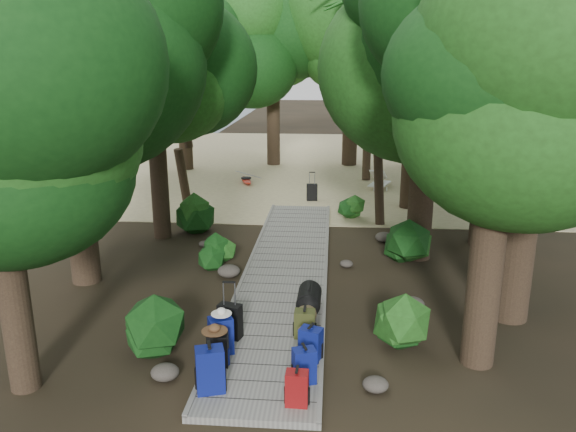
# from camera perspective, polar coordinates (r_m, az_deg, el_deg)

# --- Properties ---
(ground) EXTENTS (120.00, 120.00, 0.00)m
(ground) POSITION_cam_1_polar(r_m,az_deg,el_deg) (12.89, -0.54, -7.41)
(ground) COLOR black
(ground) RESTS_ON ground
(sand_beach) EXTENTS (40.00, 22.00, 0.02)m
(sand_beach) POSITION_cam_1_polar(r_m,az_deg,el_deg) (28.28, 2.40, 5.42)
(sand_beach) COLOR #CBBD89
(sand_beach) RESTS_ON ground
(boardwalk) EXTENTS (2.00, 12.00, 0.12)m
(boardwalk) POSITION_cam_1_polar(r_m,az_deg,el_deg) (13.79, -0.16, -5.55)
(boardwalk) COLOR gray
(boardwalk) RESTS_ON ground
(backpack_left_a) EXTENTS (0.50, 0.41, 0.80)m
(backpack_left_a) POSITION_cam_1_polar(r_m,az_deg,el_deg) (8.94, -7.92, -15.01)
(backpack_left_a) COLOR navy
(backpack_left_a) RESTS_ON boardwalk
(backpack_left_b) EXTENTS (0.36, 0.27, 0.63)m
(backpack_left_b) POSITION_cam_1_polar(r_m,az_deg,el_deg) (9.63, -7.14, -13.17)
(backpack_left_b) COLOR black
(backpack_left_b) RESTS_ON boardwalk
(backpack_left_c) EXTENTS (0.48, 0.43, 0.74)m
(backpack_left_c) POSITION_cam_1_polar(r_m,az_deg,el_deg) (9.95, -6.84, -11.77)
(backpack_left_c) COLOR navy
(backpack_left_c) RESTS_ON boardwalk
(backpack_right_a) EXTENTS (0.34, 0.25, 0.60)m
(backpack_right_a) POSITION_cam_1_polar(r_m,az_deg,el_deg) (8.61, 0.91, -16.93)
(backpack_right_a) COLOR maroon
(backpack_right_a) RESTS_ON boardwalk
(backpack_right_b) EXTENTS (0.41, 0.35, 0.64)m
(backpack_right_b) POSITION_cam_1_polar(r_m,az_deg,el_deg) (9.11, 1.65, -14.80)
(backpack_right_b) COLOR navy
(backpack_right_b) RESTS_ON boardwalk
(backpack_right_c) EXTENTS (0.43, 0.37, 0.63)m
(backpack_right_c) POSITION_cam_1_polar(r_m,az_deg,el_deg) (9.74, 2.34, -12.68)
(backpack_right_c) COLOR navy
(backpack_right_c) RESTS_ON boardwalk
(backpack_right_d) EXTENTS (0.38, 0.28, 0.57)m
(backpack_right_d) POSITION_cam_1_polar(r_m,az_deg,el_deg) (10.45, 1.70, -10.74)
(backpack_right_d) COLOR #313A17
(backpack_right_d) RESTS_ON boardwalk
(duffel_right_khaki) EXTENTS (0.42, 0.58, 0.37)m
(duffel_right_khaki) POSITION_cam_1_polar(r_m,az_deg,el_deg) (10.75, 1.81, -10.56)
(duffel_right_khaki) COLOR brown
(duffel_right_khaki) RESTS_ON boardwalk
(duffel_right_black) EXTENTS (0.50, 0.77, 0.48)m
(duffel_right_black) POSITION_cam_1_polar(r_m,az_deg,el_deg) (11.54, 2.16, -8.35)
(duffel_right_black) COLOR black
(duffel_right_black) RESTS_ON boardwalk
(suitcase_on_boardwalk) EXTENTS (0.47, 0.34, 0.65)m
(suitcase_on_boardwalk) POSITION_cam_1_polar(r_m,az_deg,el_deg) (10.47, -5.91, -10.56)
(suitcase_on_boardwalk) COLOR black
(suitcase_on_boardwalk) RESTS_ON boardwalk
(lone_suitcase_on_sand) EXTENTS (0.41, 0.26, 0.61)m
(lone_suitcase_on_sand) POSITION_cam_1_polar(r_m,az_deg,el_deg) (20.62, 2.45, 2.43)
(lone_suitcase_on_sand) COLOR black
(lone_suitcase_on_sand) RESTS_ON sand_beach
(hat_brown) EXTENTS (0.43, 0.43, 0.13)m
(hat_brown) POSITION_cam_1_polar(r_m,az_deg,el_deg) (9.45, -7.48, -11.16)
(hat_brown) COLOR #51351E
(hat_brown) RESTS_ON backpack_left_b
(hat_white) EXTENTS (0.35, 0.35, 0.12)m
(hat_white) POSITION_cam_1_polar(r_m,az_deg,el_deg) (9.75, -6.80, -9.54)
(hat_white) COLOR silver
(hat_white) RESTS_ON backpack_left_c
(kayak) EXTENTS (1.60, 3.16, 0.31)m
(kayak) POSITION_cam_1_polar(r_m,az_deg,el_deg) (23.59, -4.27, 3.73)
(kayak) COLOR #AA1E0E
(kayak) RESTS_ON sand_beach
(sun_lounger) EXTENTS (1.25, 2.02, 0.62)m
(sun_lounger) POSITION_cam_1_polar(r_m,az_deg,el_deg) (22.84, 9.29, 3.56)
(sun_lounger) COLOR silver
(sun_lounger) RESTS_ON sand_beach
(tree_right_a) EXTENTS (4.79, 4.79, 7.99)m
(tree_right_a) POSITION_cam_1_polar(r_m,az_deg,el_deg) (9.31, 20.70, 8.13)
(tree_right_a) COLOR black
(tree_right_a) RESTS_ON ground
(tree_right_b) EXTENTS (5.74, 5.74, 10.26)m
(tree_right_b) POSITION_cam_1_polar(r_m,az_deg,el_deg) (11.31, 24.10, 14.74)
(tree_right_b) COLOR black
(tree_right_b) RESTS_ON ground
(tree_right_c) EXTENTS (5.30, 5.30, 9.18)m
(tree_right_c) POSITION_cam_1_polar(r_m,az_deg,el_deg) (14.37, 14.13, 13.37)
(tree_right_c) COLOR black
(tree_right_c) RESTS_ON ground
(tree_right_d) EXTENTS (6.78, 6.78, 12.42)m
(tree_right_d) POSITION_cam_1_polar(r_m,az_deg,el_deg) (16.04, 21.36, 18.82)
(tree_right_d) COLOR black
(tree_right_d) RESTS_ON ground
(tree_right_e) EXTENTS (4.53, 4.53, 8.15)m
(tree_right_e) POSITION_cam_1_polar(r_m,az_deg,el_deg) (19.55, 12.72, 12.46)
(tree_right_e) COLOR black
(tree_right_e) RESTS_ON ground
(tree_right_f) EXTENTS (5.36, 5.36, 9.57)m
(tree_right_f) POSITION_cam_1_polar(r_m,az_deg,el_deg) (21.92, 20.48, 14.05)
(tree_right_f) COLOR black
(tree_right_f) RESTS_ON ground
(tree_left_b) EXTENTS (5.28, 5.28, 9.51)m
(tree_left_b) POSITION_cam_1_polar(r_m,az_deg,el_deg) (13.22, -21.65, 13.31)
(tree_left_b) COLOR black
(tree_left_b) RESTS_ON ground
(tree_left_c) EXTENTS (4.13, 4.13, 7.19)m
(tree_left_c) POSITION_cam_1_polar(r_m,az_deg,el_deg) (16.22, -13.36, 10.11)
(tree_left_c) COLOR black
(tree_left_c) RESTS_ON ground
(tree_back_a) EXTENTS (5.23, 5.23, 9.05)m
(tree_back_a) POSITION_cam_1_polar(r_m,az_deg,el_deg) (27.40, -1.54, 14.60)
(tree_back_a) COLOR black
(tree_back_a) RESTS_ON ground
(tree_back_b) EXTENTS (5.79, 5.79, 10.34)m
(tree_back_b) POSITION_cam_1_polar(r_m,az_deg,el_deg) (27.42, 6.54, 15.86)
(tree_back_b) COLOR black
(tree_back_b) RESTS_ON ground
(tree_back_c) EXTENTS (5.23, 5.23, 9.42)m
(tree_back_c) POSITION_cam_1_polar(r_m,az_deg,el_deg) (27.38, 12.70, 14.62)
(tree_back_c) COLOR black
(tree_back_c) RESTS_ON ground
(tree_back_d) EXTENTS (5.36, 5.36, 8.94)m
(tree_back_d) POSITION_cam_1_polar(r_m,az_deg,el_deg) (26.59, -10.71, 14.19)
(tree_back_d) COLOR black
(tree_back_d) RESTS_ON ground
(palm_right_a) EXTENTS (3.98, 3.98, 6.78)m
(palm_right_a) POSITION_cam_1_polar(r_m,az_deg,el_deg) (17.55, 10.14, 10.02)
(palm_right_a) COLOR #134513
(palm_right_a) RESTS_ON ground
(palm_right_b) EXTENTS (4.71, 4.71, 9.09)m
(palm_right_b) POSITION_cam_1_polar(r_m,az_deg,el_deg) (23.10, 14.67, 13.96)
(palm_right_b) COLOR #134513
(palm_right_b) RESTS_ON ground
(palm_right_c) EXTENTS (4.87, 4.87, 7.75)m
(palm_right_c) POSITION_cam_1_polar(r_m,az_deg,el_deg) (24.19, 8.90, 12.73)
(palm_right_c) COLOR #134513
(palm_right_c) RESTS_ON ground
(palm_left_a) EXTENTS (4.15, 4.15, 6.61)m
(palm_left_a) POSITION_cam_1_polar(r_m,az_deg,el_deg) (19.02, -11.28, 10.12)
(palm_left_a) COLOR #134513
(palm_left_a) RESTS_ON ground
(rock_left_a) EXTENTS (0.47, 0.42, 0.26)m
(rock_left_a) POSITION_cam_1_polar(r_m,az_deg,el_deg) (9.71, -12.39, -15.24)
(rock_left_a) COLOR #4C473F
(rock_left_a) RESTS_ON ground
(rock_left_b) EXTENTS (0.37, 0.33, 0.20)m
(rock_left_b) POSITION_cam_1_polar(r_m,az_deg,el_deg) (11.50, -14.75, -10.40)
(rock_left_b) COLOR #4C473F
(rock_left_b) RESTS_ON ground
(rock_left_c) EXTENTS (0.54, 0.49, 0.30)m
(rock_left_c) POSITION_cam_1_polar(r_m,az_deg,el_deg) (13.58, -6.03, -5.58)
(rock_left_c) COLOR #4C473F
(rock_left_c) RESTS_ON ground
(rock_left_d) EXTENTS (0.31, 0.28, 0.17)m
(rock_left_d) POSITION_cam_1_polar(r_m,az_deg,el_deg) (15.81, -8.52, -2.82)
(rock_left_d) COLOR #4C473F
(rock_left_d) RESTS_ON ground
(rock_right_a) EXTENTS (0.42, 0.38, 0.23)m
(rock_right_a) POSITION_cam_1_polar(r_m,az_deg,el_deg) (9.33, 8.88, -16.55)
(rock_right_a) COLOR #4C473F
(rock_right_a) RESTS_ON ground
(rock_right_b) EXTENTS (0.52, 0.47, 0.29)m
(rock_right_b) POSITION_cam_1_polar(r_m,az_deg,el_deg) (12.08, 12.49, -8.71)
(rock_right_b) COLOR #4C473F
(rock_right_b) RESTS_ON ground
(rock_right_c) EXTENTS (0.33, 0.30, 0.18)m
(rock_right_c) POSITION_cam_1_polar(r_m,az_deg,el_deg) (14.21, 5.95, -4.84)
(rock_right_c) COLOR #4C473F
(rock_right_c) RESTS_ON ground
(rock_right_d) EXTENTS (0.52, 0.47, 0.28)m
(rock_right_d) POSITION_cam_1_polar(r_m,az_deg,el_deg) (16.26, 9.76, -2.13)
(rock_right_d) COLOR #4C473F
(rock_right_d) RESTS_ON ground
(shrub_left_a) EXTENTS (1.18, 1.18, 1.06)m
(shrub_left_a) POSITION_cam_1_polar(r_m,az_deg,el_deg) (10.27, -13.58, -10.96)
(shrub_left_a) COLOR #1C4514
(shrub_left_a) RESTS_ON ground
(shrub_left_b) EXTENTS (0.83, 0.83, 0.74)m
(shrub_left_b) POSITION_cam_1_polar(r_m,az_deg,el_deg) (14.13, -7.10, -3.79)
(shrub_left_b) COLOR #1C4514
(shrub_left_b) RESTS_ON ground
(shrub_left_c) EXTENTS (1.37, 1.37, 1.23)m
(shrub_left_c) POSITION_cam_1_polar(r_m,az_deg,el_deg) (17.15, -9.63, 0.47)
(shrub_left_c) COLOR #1C4514
(shrub_left_c) RESTS_ON ground
(shrub_right_a) EXTENTS (1.08, 1.08, 0.97)m
(shrub_right_a) POSITION_cam_1_polar(r_m,az_deg,el_deg) (10.29, 11.64, -11.05)
(shrub_right_a) COLOR #1C4514
(shrub_right_a) RESTS_ON ground
(shrub_right_b) EXTENTS (1.20, 1.20, 1.08)m
(shrub_right_b) POSITION_cam_1_polar(r_m,az_deg,el_deg) (14.53, 11.68, -2.76)
(shrub_right_b) COLOR #1C4514
(shrub_right_b) RESTS_ON ground
(shrub_right_c) EXTENTS (0.87, 0.87, 0.79)m
(shrub_right_c) POSITION_cam_1_polar(r_m,az_deg,el_deg) (18.25, 6.62, 0.79)
(shrub_right_c) COLOR #1C4514
(shrub_right_c) RESTS_ON ground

